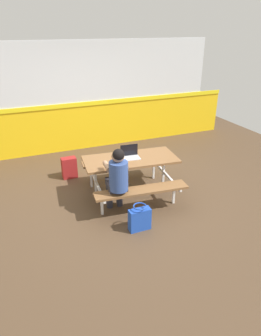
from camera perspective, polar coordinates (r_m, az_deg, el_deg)
name	(u,v)px	position (r m, az deg, el deg)	size (l,w,h in m)	color
ground_plane	(123,196)	(5.72, -1.34, -5.32)	(10.00, 10.00, 0.02)	#4C3826
accent_backdrop	(83,100)	(7.69, -8.96, 12.55)	(8.00, 0.14, 2.60)	yellow
picnic_table_main	(130,167)	(5.49, 0.00, 0.21)	(1.73, 1.71, 0.74)	brown
student_nearer	(117,176)	(4.86, -2.47, -1.56)	(0.39, 0.54, 1.21)	#2D2D38
laptop_silver	(130,155)	(5.44, -0.07, 2.42)	(0.34, 0.25, 0.22)	silver
backpack_dark	(69,168)	(6.42, -11.40, 0.04)	(0.30, 0.22, 0.44)	maroon
tote_bag_bright	(140,219)	(4.75, 1.73, -9.49)	(0.34, 0.21, 0.43)	#1E47B2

